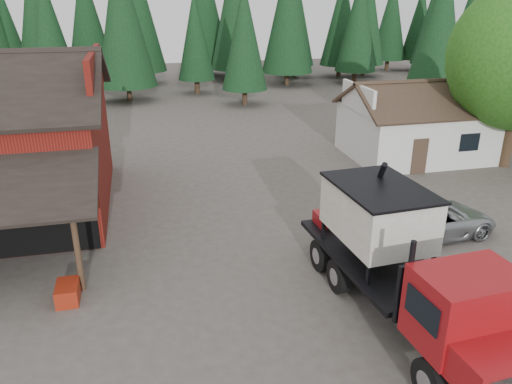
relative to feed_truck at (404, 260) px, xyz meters
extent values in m
plane|color=#4D433D|center=(-4.01, 1.76, -2.03)|extent=(120.00, 120.00, 0.00)
cube|color=maroon|center=(-9.01, 11.76, 3.97)|extent=(0.25, 7.00, 2.00)
cylinder|color=#382619|center=(-9.61, 3.86, -0.63)|extent=(0.20, 0.20, 2.80)
cube|color=silver|center=(8.99, 14.76, -0.53)|extent=(8.00, 6.00, 3.00)
cube|color=#38281E|center=(8.99, 13.26, 1.72)|extent=(8.60, 3.42, 1.80)
cube|color=#38281E|center=(8.99, 16.26, 1.72)|extent=(8.60, 3.42, 1.80)
cube|color=silver|center=(4.99, 14.76, 1.72)|extent=(0.20, 4.20, 1.50)
cube|color=silver|center=(12.99, 14.76, 1.72)|extent=(0.20, 4.20, 1.50)
cube|color=#38281E|center=(7.49, 11.74, -1.03)|extent=(0.90, 0.06, 2.00)
cube|color=black|center=(10.49, 11.74, -0.43)|extent=(1.20, 0.06, 1.00)
cylinder|color=#382619|center=(12.99, 11.76, -0.43)|extent=(0.60, 0.60, 3.20)
sphere|color=#1C5212|center=(11.79, 12.56, 2.97)|extent=(4.40, 4.40, 4.40)
cylinder|color=#382619|center=(1.99, 31.76, -1.23)|extent=(0.44, 0.44, 1.60)
cone|color=black|center=(1.99, 31.76, 3.87)|extent=(3.96, 3.96, 9.00)
cylinder|color=#382619|center=(17.99, 27.76, -1.23)|extent=(0.44, 0.44, 1.60)
cone|color=black|center=(17.99, 27.76, 4.87)|extent=(4.84, 4.84, 11.00)
cylinder|color=#382619|center=(-8.01, 35.76, -1.23)|extent=(0.44, 0.44, 1.60)
cone|color=black|center=(-8.01, 35.76, 5.37)|extent=(5.28, 5.28, 12.00)
cylinder|color=black|center=(-0.90, -3.26, -1.45)|extent=(0.44, 1.18, 1.16)
cylinder|color=black|center=(1.31, -3.11, -1.45)|extent=(0.44, 1.18, 1.16)
cylinder|color=black|center=(-1.23, 1.79, -1.45)|extent=(0.44, 1.18, 1.16)
cylinder|color=black|center=(0.97, 1.93, -1.45)|extent=(0.44, 1.18, 1.16)
cylinder|color=black|center=(-1.33, 3.26, -1.45)|extent=(0.44, 1.18, 1.16)
cylinder|color=black|center=(0.88, 3.41, -1.45)|extent=(0.44, 1.18, 1.16)
cube|color=black|center=(-0.02, 0.18, -1.03)|extent=(1.75, 9.11, 0.42)
cube|color=maroon|center=(0.26, -4.08, -0.45)|extent=(2.45, 1.52, 0.90)
cube|color=maroon|center=(0.17, -2.71, 0.13)|extent=(2.64, 1.95, 1.95)
cube|color=black|center=(0.23, -3.55, 0.44)|extent=(2.21, 0.23, 0.95)
cylinder|color=black|center=(-0.94, -1.83, 0.71)|extent=(0.16, 0.16, 1.90)
cube|color=black|center=(0.10, -1.66, 0.07)|extent=(2.58, 0.30, 1.68)
cube|color=black|center=(-0.12, 1.65, -0.75)|extent=(3.08, 6.27, 0.17)
cube|color=silver|center=(-0.12, 1.65, 0.81)|extent=(2.65, 3.63, 1.68)
cone|color=silver|center=(-0.12, 1.65, -0.24)|extent=(2.46, 2.46, 0.74)
cube|color=black|center=(-0.12, 1.65, 1.68)|extent=(2.76, 3.74, 0.08)
cylinder|color=black|center=(0.42, 3.16, 0.71)|extent=(0.64, 2.32, 3.21)
cube|color=maroon|center=(-0.91, 4.13, -0.45)|extent=(0.69, 0.88, 0.47)
cylinder|color=silver|center=(1.33, -1.95, -1.14)|extent=(0.66, 1.09, 0.59)
imported|color=#A2A4A9|center=(4.12, 4.76, -1.31)|extent=(5.43, 2.97, 1.44)
cube|color=maroon|center=(-10.01, 3.30, -1.73)|extent=(0.72, 1.11, 0.60)
camera|label=1|loc=(-7.23, -11.54, 7.34)|focal=35.00mm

